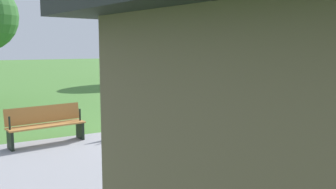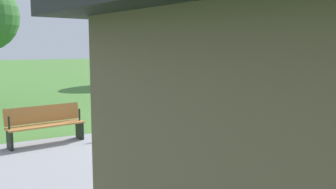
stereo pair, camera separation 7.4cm
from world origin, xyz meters
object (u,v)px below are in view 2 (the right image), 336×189
(bench_5, at_px, (226,107))
(bench_7, at_px, (45,124))
(bench_3, at_px, (321,94))
(bench_6, at_px, (148,115))
(bench_4, at_px, (282,100))
(tree_1, at_px, (158,18))
(lamp_post, at_px, (263,33))

(bench_5, bearing_deg, bench_7, 0.01)
(bench_3, xyz_separation_m, bench_6, (7.83, 0.68, 0.00))
(bench_4, height_order, bench_6, same)
(bench_5, distance_m, bench_7, 5.25)
(tree_1, bearing_deg, bench_3, 92.63)
(bench_5, bearing_deg, tree_1, -107.08)
(bench_4, height_order, tree_1, tree_1)
(bench_6, relative_size, tree_1, 0.30)
(bench_3, distance_m, bench_5, 5.25)
(bench_4, relative_size, bench_6, 1.02)
(bench_3, bearing_deg, bench_4, 22.40)
(bench_3, distance_m, bench_6, 7.86)
(bench_4, distance_m, bench_7, 7.86)
(bench_6, distance_m, bench_7, 2.63)
(bench_7, bearing_deg, lamp_post, 169.84)
(tree_1, distance_m, lamp_post, 13.61)
(bench_7, relative_size, lamp_post, 0.47)
(bench_4, distance_m, bench_5, 2.63)
(bench_6, xyz_separation_m, tree_1, (-7.26, -13.03, 3.65))
(bench_3, bearing_deg, bench_7, 14.95)
(bench_5, bearing_deg, bench_3, -170.06)
(bench_4, relative_size, bench_5, 1.02)
(bench_7, height_order, lamp_post, lamp_post)
(lamp_post, bearing_deg, bench_6, -1.15)
(tree_1, xyz_separation_m, lamp_post, (3.33, 13.11, -1.43))
(bench_3, height_order, bench_4, same)
(tree_1, height_order, lamp_post, tree_1)
(bench_5, relative_size, lamp_post, 0.47)
(bench_6, relative_size, bench_7, 0.98)
(bench_4, bearing_deg, tree_1, -91.48)
(bench_3, height_order, bench_7, same)
(bench_3, distance_m, tree_1, 12.89)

